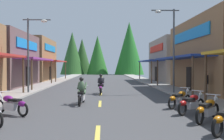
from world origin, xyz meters
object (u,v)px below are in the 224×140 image
at_px(streetlamp_left, 33,44).
at_px(streetlamp_right, 170,39).
at_px(motorcycle_parked_right_4, 191,103).
at_px(motorcycle_parked_right_5, 180,98).
at_px(motorcycle_parked_left_3, 11,104).
at_px(motorcycle_parked_right_3, 208,109).
at_px(rider_cruising_trailing, 101,86).
at_px(rider_cruising_lead, 82,93).
at_px(pedestrian_waiting, 207,82).

distance_m(streetlamp_left, streetlamp_right, 10.71).
distance_m(motorcycle_parked_right_4, motorcycle_parked_right_5, 1.63).
xyz_separation_m(streetlamp_right, motorcycle_parked_left_3, (-9.24, -7.99, -3.78)).
distance_m(streetlamp_left, motorcycle_parked_right_4, 13.23).
bearing_deg(motorcycle_parked_right_3, streetlamp_left, 89.02).
bearing_deg(streetlamp_left, motorcycle_parked_right_5, -35.95).
relative_size(streetlamp_right, rider_cruising_trailing, 3.08).
distance_m(motorcycle_parked_right_4, rider_cruising_lead, 6.01).
height_order(streetlamp_right, motorcycle_parked_right_3, streetlamp_right).
relative_size(rider_cruising_lead, rider_cruising_trailing, 1.00).
bearing_deg(motorcycle_parked_right_5, rider_cruising_trailing, 80.89).
bearing_deg(motorcycle_parked_right_3, motorcycle_parked_left_3, 124.45).
height_order(motorcycle_parked_right_5, pedestrian_waiting, pedestrian_waiting).
distance_m(streetlamp_left, motorcycle_parked_right_3, 14.37).
relative_size(rider_cruising_lead, pedestrian_waiting, 1.19).
height_order(rider_cruising_lead, pedestrian_waiting, pedestrian_waiting).
distance_m(streetlamp_left, pedestrian_waiting, 13.25).
height_order(streetlamp_right, rider_cruising_lead, streetlamp_right).
bearing_deg(motorcycle_parked_right_3, streetlamp_right, 39.10).
distance_m(streetlamp_right, rider_cruising_lead, 8.90).
xyz_separation_m(motorcycle_parked_left_3, pedestrian_waiting, (11.17, 5.65, 0.56)).
height_order(motorcycle_parked_left_3, pedestrian_waiting, pedestrian_waiting).
bearing_deg(rider_cruising_trailing, streetlamp_left, 88.34).
relative_size(motorcycle_parked_right_5, pedestrian_waiting, 0.93).
bearing_deg(motorcycle_parked_right_4, pedestrian_waiting, 22.73).
bearing_deg(pedestrian_waiting, rider_cruising_lead, 62.23).
relative_size(streetlamp_left, motorcycle_parked_right_4, 3.40).
distance_m(motorcycle_parked_right_5, pedestrian_waiting, 5.11).
height_order(motorcycle_parked_left_3, rider_cruising_lead, rider_cruising_lead).
xyz_separation_m(rider_cruising_lead, rider_cruising_trailing, (1.05, 5.23, 0.00)).
xyz_separation_m(motorcycle_parked_right_4, motorcycle_parked_right_5, (-0.03, 1.63, 0.00)).
bearing_deg(motorcycle_parked_right_5, motorcycle_parked_right_4, -130.48).
xyz_separation_m(streetlamp_right, motorcycle_parked_right_4, (-1.16, -7.98, -3.78)).
bearing_deg(streetlamp_right, motorcycle_parked_right_5, -100.58).
bearing_deg(motorcycle_parked_right_3, motorcycle_parked_right_4, 47.99).
xyz_separation_m(streetlamp_right, pedestrian_waiting, (1.93, -2.34, -3.22)).
bearing_deg(rider_cruising_trailing, pedestrian_waiting, -107.28).
xyz_separation_m(streetlamp_left, rider_cruising_lead, (4.30, -5.57, -3.22)).
bearing_deg(streetlamp_right, pedestrian_waiting, -50.43).
bearing_deg(motorcycle_parked_right_5, streetlamp_right, 37.92).
distance_m(motorcycle_parked_right_5, motorcycle_parked_left_3, 8.22).
bearing_deg(motorcycle_parked_left_3, motorcycle_parked_right_3, -159.63).
relative_size(motorcycle_parked_left_3, rider_cruising_lead, 0.88).
bearing_deg(rider_cruising_trailing, streetlamp_right, -90.22).
bearing_deg(streetlamp_right, rider_cruising_lead, -141.83).
height_order(streetlamp_right, rider_cruising_trailing, streetlamp_right).
relative_size(motorcycle_parked_right_3, motorcycle_parked_right_5, 0.96).
bearing_deg(motorcycle_parked_right_3, rider_cruising_lead, 94.86).
bearing_deg(motorcycle_parked_right_4, streetlamp_left, 99.59).
distance_m(rider_cruising_lead, pedestrian_waiting, 8.76).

